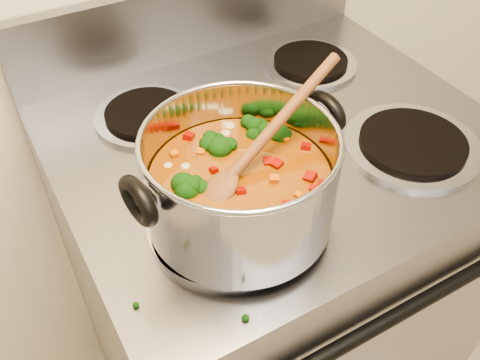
# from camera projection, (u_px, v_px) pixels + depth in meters

# --- Properties ---
(electric_range) EXTENTS (0.78, 0.71, 1.08)m
(electric_range) POSITION_uv_depth(u_px,v_px,m) (266.00, 280.00, 1.28)
(electric_range) COLOR gray
(electric_range) RESTS_ON ground
(stockpot) EXTENTS (0.33, 0.27, 0.16)m
(stockpot) POSITION_uv_depth(u_px,v_px,m) (240.00, 183.00, 0.75)
(stockpot) COLOR #A8A9B1
(stockpot) RESTS_ON electric_range
(wooden_spoon) EXTENTS (0.29, 0.12, 0.13)m
(wooden_spoon) POSITION_uv_depth(u_px,v_px,m) (250.00, 155.00, 0.73)
(wooden_spoon) COLOR brown
(wooden_spoon) RESTS_ON stockpot
(cooktop_crumbs) EXTENTS (0.35, 0.34, 0.01)m
(cooktop_crumbs) POSITION_uv_depth(u_px,v_px,m) (271.00, 189.00, 0.85)
(cooktop_crumbs) COLOR black
(cooktop_crumbs) RESTS_ON electric_range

